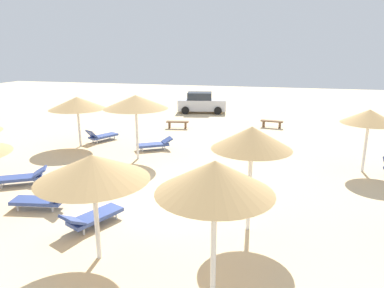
# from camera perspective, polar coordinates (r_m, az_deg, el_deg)

# --- Properties ---
(ground_plane) EXTENTS (80.00, 80.00, 0.00)m
(ground_plane) POSITION_cam_1_polar(r_m,az_deg,el_deg) (12.92, -3.29, -8.54)
(ground_plane) COLOR beige
(parasol_0) EXTENTS (2.30, 2.30, 2.76)m
(parasol_0) POSITION_cam_1_polar(r_m,az_deg,el_deg) (16.59, 26.98, 3.99)
(parasol_0) COLOR silver
(parasol_0) RESTS_ON ground
(parasol_2) EXTENTS (3.06, 3.06, 3.13)m
(parasol_2) POSITION_cam_1_polar(r_m,az_deg,el_deg) (16.78, -9.18, 6.79)
(parasol_2) COLOR silver
(parasol_2) RESTS_ON ground
(parasol_4) EXTENTS (2.76, 2.76, 2.77)m
(parasol_4) POSITION_cam_1_polar(r_m,az_deg,el_deg) (8.73, -15.95, -3.76)
(parasol_4) COLOR silver
(parasol_4) RESTS_ON ground
(parasol_6) EXTENTS (3.01, 3.01, 2.75)m
(parasol_6) POSITION_cam_1_polar(r_m,az_deg,el_deg) (19.87, -18.26, 6.36)
(parasol_6) COLOR silver
(parasol_6) RESTS_ON ground
(parasol_7) EXTENTS (2.27, 2.27, 3.14)m
(parasol_7) POSITION_cam_1_polar(r_m,az_deg,el_deg) (9.85, 9.73, 0.91)
(parasol_7) COLOR silver
(parasol_7) RESTS_ON ground
(parasol_8) EXTENTS (2.41, 2.41, 3.11)m
(parasol_8) POSITION_cam_1_polar(r_m,az_deg,el_deg) (6.90, 3.74, -5.49)
(parasol_8) COLOR silver
(parasol_8) RESTS_ON ground
(lounger_1) EXTENTS (1.98, 0.96, 0.69)m
(lounger_1) POSITION_cam_1_polar(r_m,az_deg,el_deg) (12.87, -23.35, -8.41)
(lounger_1) COLOR #33478C
(lounger_1) RESTS_ON ground
(lounger_2) EXTENTS (1.96, 1.56, 0.63)m
(lounger_2) POSITION_cam_1_polar(r_m,az_deg,el_deg) (18.76, -6.04, -0.01)
(lounger_2) COLOR #33478C
(lounger_2) RESTS_ON ground
(lounger_4) EXTENTS (1.36, 2.01, 0.64)m
(lounger_4) POSITION_cam_1_polar(r_m,az_deg,el_deg) (11.17, -16.02, -11.36)
(lounger_4) COLOR #33478C
(lounger_4) RESTS_ON ground
(lounger_5) EXTENTS (1.97, 1.52, 0.65)m
(lounger_5) POSITION_cam_1_polar(r_m,az_deg,el_deg) (15.43, -25.98, -4.87)
(lounger_5) COLOR #33478C
(lounger_5) RESTS_ON ground
(lounger_6) EXTENTS (1.40, 1.95, 0.78)m
(lounger_6) POSITION_cam_1_polar(r_m,az_deg,el_deg) (21.06, -14.56, 1.30)
(lounger_6) COLOR #33478C
(lounger_6) RESTS_ON ground
(bench_0) EXTENTS (1.54, 0.60, 0.49)m
(bench_0) POSITION_cam_1_polar(r_m,az_deg,el_deg) (24.60, 12.90, 3.42)
(bench_0) COLOR brown
(bench_0) RESTS_ON ground
(bench_1) EXTENTS (1.55, 0.65, 0.49)m
(bench_1) POSITION_cam_1_polar(r_m,az_deg,el_deg) (23.80, -2.38, 3.40)
(bench_1) COLOR brown
(bench_1) RESTS_ON ground
(parked_car) EXTENTS (4.24, 2.55, 1.72)m
(parked_car) POSITION_cam_1_polar(r_m,az_deg,el_deg) (29.78, 1.55, 6.72)
(parked_car) COLOR silver
(parked_car) RESTS_ON ground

